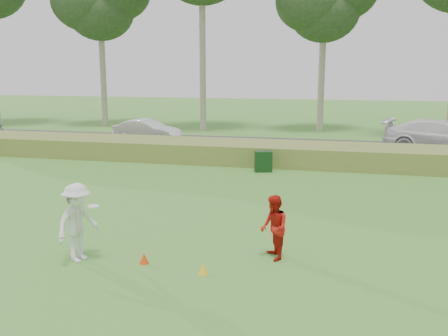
% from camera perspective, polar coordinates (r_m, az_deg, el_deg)
% --- Properties ---
extents(ground, '(120.00, 120.00, 0.00)m').
position_cam_1_polar(ground, '(12.06, -4.44, -9.76)').
color(ground, '#387727').
rests_on(ground, ground).
extents(reed_strip, '(80.00, 3.00, 0.90)m').
position_cam_1_polar(reed_strip, '(23.29, 4.54, 1.74)').
color(reed_strip, olive).
rests_on(reed_strip, ground).
extents(park_road, '(80.00, 6.00, 0.06)m').
position_cam_1_polar(park_road, '(28.25, 6.09, 2.55)').
color(park_road, '#2D2D2D').
rests_on(park_road, ground).
extents(tree_2, '(6.50, 6.50, 12.00)m').
position_cam_1_polar(tree_2, '(39.13, -14.02, 17.87)').
color(tree_2, gray).
rests_on(tree_2, ground).
extents(tree_4, '(6.24, 6.24, 11.50)m').
position_cam_1_polar(tree_4, '(35.48, 11.40, 18.07)').
color(tree_4, gray).
rests_on(tree_4, ground).
extents(player_white, '(1.02, 1.31, 1.81)m').
position_cam_1_polar(player_white, '(11.83, -16.38, -5.98)').
color(player_white, silver).
rests_on(player_white, ground).
extents(player_red, '(0.81, 0.90, 1.50)m').
position_cam_1_polar(player_red, '(11.55, 5.73, -6.79)').
color(player_red, '#B8160F').
rests_on(player_red, ground).
extents(cone_orange, '(0.22, 0.22, 0.24)m').
position_cam_1_polar(cone_orange, '(11.58, -9.13, -10.15)').
color(cone_orange, red).
rests_on(cone_orange, ground).
extents(cone_yellow, '(0.22, 0.22, 0.24)m').
position_cam_1_polar(cone_yellow, '(10.90, -2.40, -11.43)').
color(cone_yellow, yellow).
rests_on(cone_yellow, ground).
extents(utility_cabinet, '(0.80, 0.63, 0.88)m').
position_cam_1_polar(utility_cabinet, '(21.20, 4.52, 0.75)').
color(utility_cabinet, black).
rests_on(utility_cabinet, ground).
extents(car_mid, '(4.19, 2.07, 1.32)m').
position_cam_1_polar(car_mid, '(29.53, -8.76, 4.22)').
color(car_mid, silver).
rests_on(car_mid, park_road).
extents(car_right, '(6.19, 3.86, 1.67)m').
position_cam_1_polar(car_right, '(27.66, 23.67, 3.28)').
color(car_right, silver).
rests_on(car_right, park_road).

